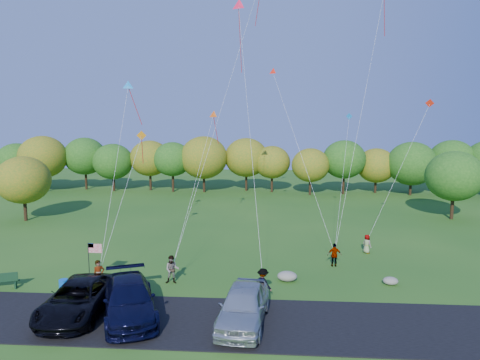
{
  "coord_description": "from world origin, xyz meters",
  "views": [
    {
      "loc": [
        4.17,
        -25.22,
        10.47
      ],
      "look_at": [
        1.96,
        6.0,
        6.25
      ],
      "focal_mm": 32.0,
      "sensor_mm": 36.0,
      "label": 1
    }
  ],
  "objects_px": {
    "minivan_dark": "(78,299)",
    "flyer_e": "(367,244)",
    "flyer_d": "(335,255)",
    "park_bench": "(3,280)",
    "minivan_navy": "(129,299)",
    "minivan_silver": "(243,305)",
    "flyer_c": "(263,283)",
    "flyer_b": "(172,269)",
    "trash_barrel": "(64,286)",
    "flyer_a": "(99,275)"
  },
  "relations": [
    {
      "from": "minivan_dark",
      "to": "flyer_e",
      "type": "bearing_deg",
      "value": 31.53
    },
    {
      "from": "flyer_d",
      "to": "park_bench",
      "type": "height_order",
      "value": "flyer_d"
    },
    {
      "from": "flyer_e",
      "to": "minivan_navy",
      "type": "bearing_deg",
      "value": 90.46
    },
    {
      "from": "minivan_silver",
      "to": "flyer_c",
      "type": "relative_size",
      "value": 3.14
    },
    {
      "from": "minivan_dark",
      "to": "park_bench",
      "type": "height_order",
      "value": "minivan_dark"
    },
    {
      "from": "flyer_b",
      "to": "trash_barrel",
      "type": "height_order",
      "value": "flyer_b"
    },
    {
      "from": "minivan_silver",
      "to": "flyer_a",
      "type": "xyz_separation_m",
      "value": [
        -9.33,
        3.99,
        -0.08
      ]
    },
    {
      "from": "minivan_silver",
      "to": "flyer_b",
      "type": "xyz_separation_m",
      "value": [
        -5.02,
        5.45,
        -0.12
      ]
    },
    {
      "from": "minivan_navy",
      "to": "minivan_silver",
      "type": "xyz_separation_m",
      "value": [
        6.21,
        -0.43,
        0.04
      ]
    },
    {
      "from": "flyer_b",
      "to": "flyer_e",
      "type": "distance_m",
      "value": 16.08
    },
    {
      "from": "minivan_navy",
      "to": "flyer_d",
      "type": "xyz_separation_m",
      "value": [
        12.29,
        9.13,
        -0.14
      ]
    },
    {
      "from": "flyer_c",
      "to": "flyer_e",
      "type": "bearing_deg",
      "value": -93.51
    },
    {
      "from": "flyer_e",
      "to": "flyer_d",
      "type": "bearing_deg",
      "value": 99.5
    },
    {
      "from": "flyer_a",
      "to": "minivan_silver",
      "type": "bearing_deg",
      "value": -64.98
    },
    {
      "from": "flyer_c",
      "to": "flyer_e",
      "type": "distance_m",
      "value": 12.62
    },
    {
      "from": "flyer_b",
      "to": "flyer_e",
      "type": "xyz_separation_m",
      "value": [
        14.18,
        7.57,
        -0.17
      ]
    },
    {
      "from": "flyer_d",
      "to": "trash_barrel",
      "type": "xyz_separation_m",
      "value": [
        -17.46,
        -6.1,
        -0.45
      ]
    },
    {
      "from": "flyer_c",
      "to": "trash_barrel",
      "type": "height_order",
      "value": "flyer_c"
    },
    {
      "from": "trash_barrel",
      "to": "minivan_navy",
      "type": "bearing_deg",
      "value": -30.38
    },
    {
      "from": "park_bench",
      "to": "minivan_silver",
      "type": "bearing_deg",
      "value": -34.28
    },
    {
      "from": "trash_barrel",
      "to": "flyer_c",
      "type": "bearing_deg",
      "value": -0.07
    },
    {
      "from": "minivan_dark",
      "to": "minivan_silver",
      "type": "distance_m",
      "value": 9.07
    },
    {
      "from": "flyer_b",
      "to": "park_bench",
      "type": "height_order",
      "value": "flyer_b"
    },
    {
      "from": "flyer_a",
      "to": "flyer_d",
      "type": "bearing_deg",
      "value": -22.01
    },
    {
      "from": "flyer_c",
      "to": "flyer_d",
      "type": "bearing_deg",
      "value": -92.89
    },
    {
      "from": "flyer_b",
      "to": "park_bench",
      "type": "xyz_separation_m",
      "value": [
        -10.53,
        -1.64,
        -0.39
      ]
    },
    {
      "from": "minivan_navy",
      "to": "trash_barrel",
      "type": "xyz_separation_m",
      "value": [
        -5.17,
        3.03,
        -0.6
      ]
    },
    {
      "from": "minivan_navy",
      "to": "flyer_d",
      "type": "distance_m",
      "value": 15.31
    },
    {
      "from": "minivan_silver",
      "to": "flyer_e",
      "type": "bearing_deg",
      "value": 60.33
    },
    {
      "from": "minivan_dark",
      "to": "minivan_navy",
      "type": "height_order",
      "value": "minivan_navy"
    },
    {
      "from": "flyer_a",
      "to": "flyer_c",
      "type": "distance_m",
      "value": 10.31
    },
    {
      "from": "minivan_silver",
      "to": "flyer_e",
      "type": "xyz_separation_m",
      "value": [
        9.17,
        13.02,
        -0.29
      ]
    },
    {
      "from": "flyer_c",
      "to": "park_bench",
      "type": "xyz_separation_m",
      "value": [
        -16.5,
        0.37,
        -0.38
      ]
    },
    {
      "from": "flyer_d",
      "to": "flyer_e",
      "type": "relative_size",
      "value": 1.14
    },
    {
      "from": "flyer_b",
      "to": "minivan_navy",
      "type": "bearing_deg",
      "value": -107.85
    },
    {
      "from": "flyer_b",
      "to": "flyer_d",
      "type": "relative_size",
      "value": 1.08
    },
    {
      "from": "flyer_c",
      "to": "flyer_d",
      "type": "distance_m",
      "value": 7.97
    },
    {
      "from": "flyer_e",
      "to": "park_bench",
      "type": "xyz_separation_m",
      "value": [
        -24.71,
        -9.21,
        -0.22
      ]
    },
    {
      "from": "minivan_dark",
      "to": "park_bench",
      "type": "bearing_deg",
      "value": 149.58
    },
    {
      "from": "park_bench",
      "to": "flyer_a",
      "type": "bearing_deg",
      "value": -18.87
    },
    {
      "from": "flyer_d",
      "to": "park_bench",
      "type": "xyz_separation_m",
      "value": [
        -21.63,
        -5.74,
        -0.32
      ]
    },
    {
      "from": "flyer_a",
      "to": "park_bench",
      "type": "bearing_deg",
      "value": 139.79
    },
    {
      "from": "minivan_navy",
      "to": "park_bench",
      "type": "relative_size",
      "value": 3.68
    },
    {
      "from": "trash_barrel",
      "to": "flyer_a",
      "type": "bearing_deg",
      "value": 14.56
    },
    {
      "from": "minivan_silver",
      "to": "park_bench",
      "type": "relative_size",
      "value": 3.26
    },
    {
      "from": "minivan_dark",
      "to": "minivan_silver",
      "type": "relative_size",
      "value": 1.11
    },
    {
      "from": "minivan_navy",
      "to": "flyer_a",
      "type": "distance_m",
      "value": 4.74
    },
    {
      "from": "minivan_navy",
      "to": "flyer_b",
      "type": "xyz_separation_m",
      "value": [
        1.19,
        5.03,
        -0.08
      ]
    },
    {
      "from": "flyer_e",
      "to": "park_bench",
      "type": "distance_m",
      "value": 26.38
    },
    {
      "from": "flyer_a",
      "to": "flyer_e",
      "type": "bearing_deg",
      "value": -15.83
    }
  ]
}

